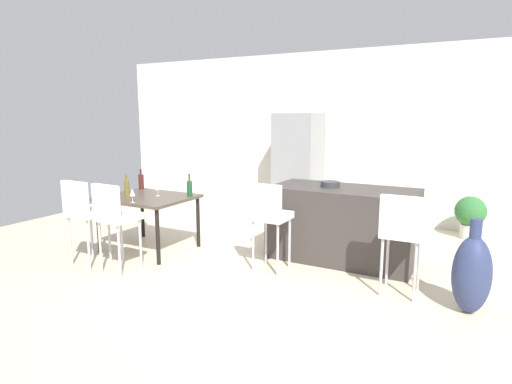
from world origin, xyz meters
TOP-DOWN VIEW (x-y plane):
  - ground_plane at (0.00, 0.00)m, footprint 10.00×10.00m
  - back_wall at (0.00, 3.19)m, footprint 10.00×0.12m
  - kitchen_island at (0.40, 0.96)m, footprint 1.78×0.86m
  - bar_chair_left at (-0.23, 0.14)m, footprint 0.40×0.40m
  - bar_chair_middle at (1.25, 0.14)m, footprint 0.41×0.41m
  - dining_table at (-2.02, 0.10)m, footprint 1.14×0.95m
  - dining_chair_near at (-2.28, -0.74)m, footprint 0.40×0.40m
  - dining_chair_far at (-1.77, -0.74)m, footprint 0.42×0.42m
  - wine_bottle_near at (-1.53, 0.36)m, footprint 0.07×0.07m
  - wine_bottle_right at (-2.50, 0.48)m, footprint 0.08×0.08m
  - wine_bottle_end at (-2.16, -0.14)m, footprint 0.06×0.06m
  - wine_glass_left at (-1.90, -0.31)m, footprint 0.07×0.07m
  - wine_glass_middle at (-1.92, 0.17)m, footprint 0.07×0.07m
  - refrigerator at (-0.98, 2.75)m, footprint 0.72×0.68m
  - fruit_bowl at (0.23, 0.95)m, footprint 0.24×0.24m
  - floor_vase at (1.90, 0.06)m, footprint 0.34×0.34m
  - potted_plant at (1.78, 2.74)m, footprint 0.44×0.44m

SIDE VIEW (x-z plane):
  - ground_plane at x=0.00m, z-range 0.00..0.00m
  - floor_vase at x=1.90m, z-range -0.07..0.82m
  - potted_plant at x=1.78m, z-range 0.06..0.70m
  - kitchen_island at x=0.40m, z-range 0.00..0.92m
  - dining_table at x=-2.02m, z-range 0.30..1.04m
  - bar_chair_left at x=-0.23m, z-range 0.17..1.22m
  - bar_chair_middle at x=1.25m, z-range 0.17..1.22m
  - dining_chair_near at x=-2.28m, z-range 0.17..1.22m
  - dining_chair_far at x=-1.77m, z-range 0.17..1.22m
  - wine_bottle_near at x=-1.53m, z-range 0.70..1.00m
  - wine_bottle_right at x=-2.50m, z-range 0.71..1.00m
  - wine_glass_left at x=-1.90m, z-range 0.78..0.95m
  - wine_glass_middle at x=-1.92m, z-range 0.78..0.95m
  - wine_bottle_end at x=-2.16m, z-range 0.71..1.02m
  - refrigerator at x=-0.98m, z-range 0.00..1.84m
  - fruit_bowl at x=0.23m, z-range 0.92..0.99m
  - back_wall at x=0.00m, z-range 0.00..2.90m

